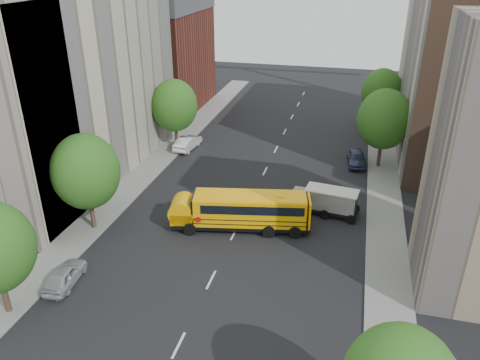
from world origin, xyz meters
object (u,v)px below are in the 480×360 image
at_px(street_tree_4, 384,119).
at_px(safari_truck, 326,200).
at_px(street_tree_1, 86,172).
at_px(parked_car_0, 65,275).
at_px(street_tree_5, 382,92).
at_px(parked_car_4, 357,158).
at_px(parked_car_1, 188,143).
at_px(school_bus, 240,209).
at_px(street_tree_2, 174,105).
at_px(parked_car_5, 366,122).

relative_size(street_tree_4, safari_truck, 1.47).
distance_m(street_tree_1, parked_car_0, 8.18).
bearing_deg(street_tree_5, parked_car_4, -100.29).
relative_size(street_tree_1, parked_car_1, 1.76).
xyz_separation_m(street_tree_1, safari_truck, (17.58, 6.99, -3.75)).
bearing_deg(parked_car_0, parked_car_1, -95.03).
bearing_deg(parked_car_1, safari_truck, 151.98).
distance_m(street_tree_4, parked_car_4, 4.87).
bearing_deg(parked_car_4, street_tree_1, -143.61).
height_order(street_tree_4, safari_truck, street_tree_4).
bearing_deg(street_tree_4, school_bus, -125.51).
relative_size(school_bus, parked_car_4, 2.58).
height_order(street_tree_2, street_tree_4, street_tree_4).
xyz_separation_m(street_tree_4, parked_car_0, (-20.19, -24.74, -4.40)).
bearing_deg(school_bus, parked_car_0, -145.55).
bearing_deg(street_tree_1, street_tree_2, 90.00).
distance_m(parked_car_4, parked_car_5, 12.31).
height_order(street_tree_1, street_tree_2, street_tree_1).
distance_m(street_tree_1, safari_truck, 19.28).
distance_m(street_tree_1, parked_car_5, 36.79).
bearing_deg(parked_car_5, safari_truck, -98.38).
bearing_deg(school_bus, parked_car_5, 59.83).
distance_m(street_tree_4, parked_car_5, 13.03).
relative_size(street_tree_5, parked_car_1, 1.67).
bearing_deg(school_bus, street_tree_5, 57.11).
bearing_deg(street_tree_5, street_tree_4, -90.00).
distance_m(street_tree_1, school_bus, 12.04).
bearing_deg(street_tree_2, school_bus, -53.39).
bearing_deg(street_tree_1, street_tree_5, 53.75).
bearing_deg(safari_truck, school_bus, -139.96).
xyz_separation_m(street_tree_5, parked_car_0, (-20.19, -36.74, -4.03)).
bearing_deg(parked_car_4, street_tree_4, -2.78).
bearing_deg(parked_car_5, street_tree_2, -150.37).
height_order(school_bus, parked_car_4, school_bus).
bearing_deg(safari_truck, street_tree_1, -151.09).
distance_m(street_tree_5, parked_car_0, 42.11).
height_order(street_tree_5, parked_car_5, street_tree_5).
bearing_deg(safari_truck, parked_car_4, 85.68).
relative_size(street_tree_5, parked_car_0, 1.90).
bearing_deg(parked_car_0, street_tree_4, -135.21).
height_order(street_tree_1, parked_car_5, street_tree_1).
relative_size(street_tree_1, school_bus, 0.72).
relative_size(street_tree_5, parked_car_5, 1.87).
bearing_deg(street_tree_4, parked_car_0, -129.22).
bearing_deg(parked_car_0, school_bus, -140.34).
distance_m(street_tree_5, parked_car_4, 12.94).
bearing_deg(parked_car_0, street_tree_5, -124.78).
distance_m(street_tree_5, parked_car_1, 24.30).
distance_m(street_tree_2, safari_truck, 21.05).
xyz_separation_m(school_bus, parked_car_5, (9.38, 27.28, -1.03)).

